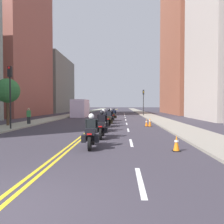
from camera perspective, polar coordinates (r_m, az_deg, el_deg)
name	(u,v)px	position (r m, az deg, el deg)	size (l,w,h in m)	color
ground_plane	(111,114)	(51.98, -0.13, -0.38)	(264.00, 264.00, 0.00)	#36313B
sidewalk_left	(80,113)	(52.80, -7.92, -0.29)	(2.80, 144.00, 0.12)	gray
sidewalk_right	(143,113)	(52.14, 7.76, -0.32)	(2.80, 144.00, 0.12)	gray
centreline_yellow_inner	(111,113)	(51.99, -0.26, -0.37)	(0.12, 132.00, 0.01)	yellow
centreline_yellow_outer	(112,113)	(51.98, 0.00, -0.37)	(0.12, 132.00, 0.01)	yellow
lane_dashes_white	(125,119)	(32.95, 3.34, -1.62)	(0.14, 56.40, 0.01)	silver
building_left_1	(17,44)	(45.55, -22.47, 15.17)	(7.44, 18.07, 25.22)	brown
building_left_2	(54,85)	(64.31, -14.16, 6.45)	(6.99, 20.22, 14.51)	slate
building_right_2	(190,45)	(55.46, 18.67, 15.40)	(9.60, 21.58, 30.20)	brown
motorcycle_0	(91,134)	(10.53, -5.15, -5.41)	(0.78, 2.21, 1.56)	black
motorcycle_1	(102,127)	(13.58, -2.54, -3.68)	(0.76, 2.29, 1.64)	black
motorcycle_2	(103,122)	(17.10, -2.19, -2.58)	(0.77, 2.19, 1.63)	black
motorcycle_3	(109,119)	(20.66, -0.78, -1.81)	(0.78, 2.17, 1.65)	black
motorcycle_4	(110,117)	(24.11, -0.44, -1.36)	(0.78, 2.09, 1.57)	black
motorcycle_5	(114,116)	(28.18, 0.40, -0.88)	(0.76, 2.08, 1.56)	black
traffic_cone_0	(146,123)	(21.05, 8.49, -2.64)	(0.31, 0.31, 0.69)	black
traffic_cone_1	(176,143)	(10.18, 15.60, -7.45)	(0.32, 0.32, 0.67)	black
traffic_cone_2	(150,122)	(21.01, 9.31, -2.48)	(0.34, 0.34, 0.81)	black
traffic_light_near	(10,86)	(19.43, -23.84, 5.83)	(0.28, 0.38, 4.89)	black
traffic_light_far	(143,98)	(41.36, 7.75, 3.47)	(0.28, 0.38, 4.61)	black
pedestrian_0	(29,116)	(23.86, -19.83, -0.99)	(0.37, 0.24, 1.64)	#26282C
street_tree_0	(7,91)	(22.74, -24.37, 4.75)	(2.18, 2.18, 4.31)	#463423
parked_truck	(81,109)	(38.17, -7.70, 0.74)	(2.20, 6.50, 2.80)	#B3C0BD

